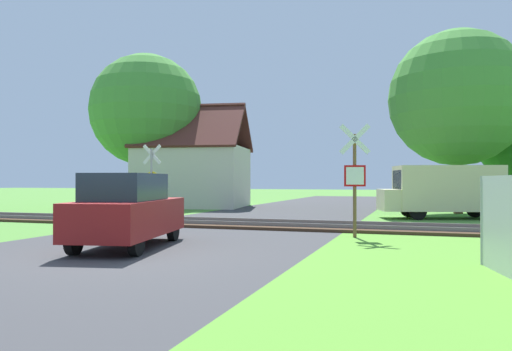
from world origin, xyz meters
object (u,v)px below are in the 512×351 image
at_px(tree_left, 146,110).
at_px(tree_right, 458,98).
at_px(parked_car, 128,210).
at_px(stop_sign_near, 355,175).
at_px(crossing_sign_far, 152,176).
at_px(mail_truck, 443,189).
at_px(house, 194,174).

distance_m(tree_left, tree_right, 17.92).
bearing_deg(tree_left, parked_car, -60.58).
relative_size(stop_sign_near, parked_car, 0.76).
height_order(crossing_sign_far, mail_truck, crossing_sign_far).
xyz_separation_m(house, tree_right, (15.01, -1.70, 3.63)).
distance_m(tree_right, mail_truck, 5.86).
relative_size(house, mail_truck, 1.40).
bearing_deg(tree_right, stop_sign_near, -106.30).
height_order(stop_sign_near, parked_car, stop_sign_near).
relative_size(crossing_sign_far, parked_car, 0.75).
bearing_deg(tree_left, crossing_sign_far, -57.91).
bearing_deg(tree_left, tree_right, -2.92).
distance_m(mail_truck, parked_car, 14.28).
relative_size(tree_left, parked_car, 2.23).
height_order(stop_sign_near, tree_right, tree_right).
height_order(tree_left, tree_right, tree_left).
bearing_deg(house, tree_left, -173.97).
height_order(house, tree_left, tree_left).
xyz_separation_m(stop_sign_near, tree_left, (-14.37, 12.94, 4.20)).
bearing_deg(stop_sign_near, house, -62.69).
height_order(tree_left, mail_truck, tree_left).
bearing_deg(tree_right, mail_truck, -102.68).
relative_size(stop_sign_near, crossing_sign_far, 1.01).
xyz_separation_m(crossing_sign_far, mail_truck, (11.99, 3.39, -0.56)).
relative_size(tree_left, tree_right, 1.05).
distance_m(crossing_sign_far, mail_truck, 12.48).
distance_m(house, tree_right, 15.54).
bearing_deg(parked_car, house, 99.45).
bearing_deg(house, tree_right, -15.61).
relative_size(mail_truck, parked_car, 1.23).
height_order(stop_sign_near, house, house).
relative_size(house, tree_left, 0.77).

